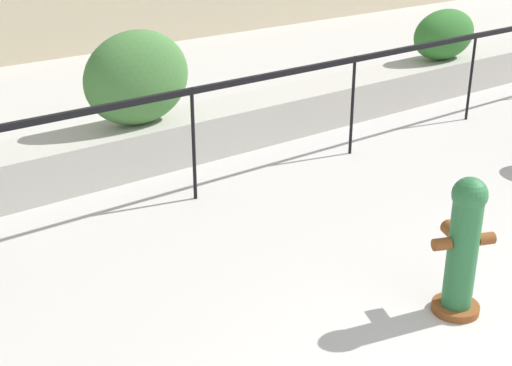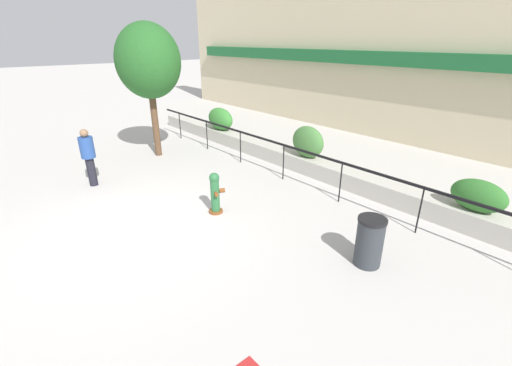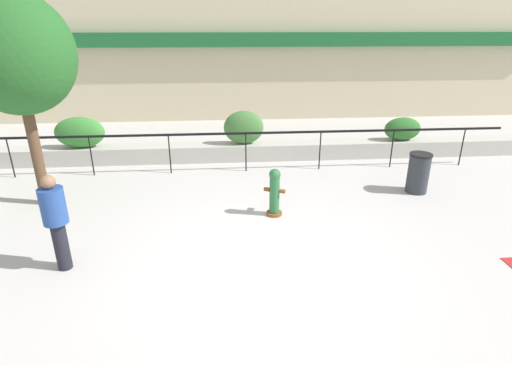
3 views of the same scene
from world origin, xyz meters
The scene contains 11 objects.
ground_plane centered at (0.00, 0.00, 0.00)m, with size 120.00×120.00×0.00m, color #BCB7B2.
building_facade centered at (0.00, 11.98, 3.99)m, with size 30.00×1.36×8.00m.
planter_wall_low centered at (0.00, 6.00, 0.25)m, with size 18.00×0.70×0.50m, color #B7B2A8.
fence_railing_segment centered at (0.00, 4.90, 1.02)m, with size 15.00×0.05×1.15m.
hedge_bush_0 centered at (-4.89, 6.00, 0.96)m, with size 1.46×0.70×0.92m, color #387F33.
hedge_bush_1 centered at (0.00, 6.00, 1.01)m, with size 1.22×0.59×1.03m, color #427538.
hedge_bush_2 centered at (5.04, 6.00, 0.87)m, with size 1.17×0.57×0.73m, color #2D6B28.
fire_hydrant centered at (0.46, 2.02, 0.55)m, with size 0.47×0.48×1.08m.
street_tree centered at (-4.85, 3.05, 3.37)m, with size 2.42×2.18×4.67m.
pedestrian centered at (-3.43, 0.23, 0.99)m, with size 0.49×0.49×1.73m.
trash_bin centered at (4.20, 3.02, 0.51)m, with size 0.55×0.55×1.01m.
Camera 3 is at (-0.59, -5.95, 3.97)m, focal length 28.00 mm.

